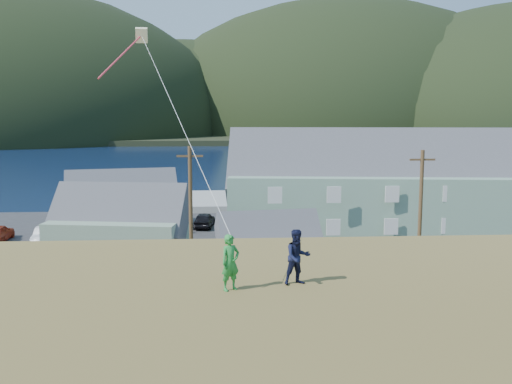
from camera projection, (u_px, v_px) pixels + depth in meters
ground at (217, 311)px, 34.17m from camera, size 900.00×900.00×0.00m
grass_strip at (217, 322)px, 32.19m from camera, size 110.00×8.00×0.10m
waterfront_lot at (218, 245)px, 50.97m from camera, size 72.00×36.00×0.12m
wharf at (172, 202)px, 73.28m from camera, size 26.00×14.00×0.90m
far_shore at (220, 130)px, 360.26m from camera, size 900.00×320.00×2.00m
far_hills at (285, 131)px, 312.27m from camera, size 760.00×265.00×143.00m
lodge at (418, 187)px, 53.63m from camera, size 36.47×13.99×12.51m
shed_palegreen_near at (120, 228)px, 44.63m from camera, size 11.32×8.14×7.59m
shed_white at (269, 248)px, 40.44m from camera, size 7.93×5.83×5.81m
shed_palegreen_far at (122, 202)px, 57.57m from camera, size 12.06×8.35×7.42m
utility_poles at (190, 227)px, 34.89m from camera, size 29.58×0.24×9.66m
parked_cars at (124, 229)px, 53.99m from camera, size 24.72×13.80×1.57m
kite_flyer_green at (230, 263)px, 14.68m from camera, size 0.64×0.59×1.47m
kite_flyer_navy at (298, 257)px, 15.19m from camera, size 0.85×0.73×1.49m
kite_rig at (140, 41)px, 21.71m from camera, size 2.26×4.53×10.99m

